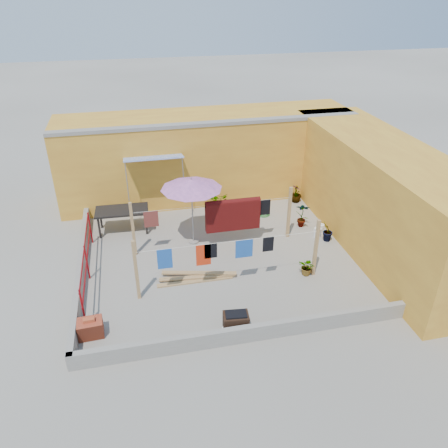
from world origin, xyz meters
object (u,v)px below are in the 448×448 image
(water_jug_a, at_px, (321,228))
(plant_back_a, at_px, (218,203))
(patio_umbrella, at_px, (191,185))
(green_hose, at_px, (263,214))
(water_jug_b, at_px, (317,232))
(brazier, at_px, (236,322))
(brick_stack, at_px, (90,328))
(white_basin, at_px, (231,330))
(outdoor_table, at_px, (122,212))

(water_jug_a, height_order, plant_back_a, plant_back_a)
(patio_umbrella, relative_size, green_hose, 4.85)
(water_jug_b, bearing_deg, patio_umbrella, 172.16)
(patio_umbrella, relative_size, brazier, 3.70)
(brazier, distance_m, plant_back_a, 6.29)
(water_jug_a, bearing_deg, water_jug_b, -132.12)
(brick_stack, xyz_separation_m, plant_back_a, (4.28, 5.62, 0.16))
(brazier, relative_size, white_basin, 1.34)
(outdoor_table, distance_m, plant_back_a, 3.49)
(water_jug_a, xyz_separation_m, plant_back_a, (-3.12, 2.21, 0.23))
(brick_stack, bearing_deg, water_jug_b, 23.73)
(patio_umbrella, bearing_deg, brazier, -85.20)
(water_jug_a, relative_size, plant_back_a, 0.45)
(outdoor_table, distance_m, brazier, 6.14)
(brazier, xyz_separation_m, plant_back_a, (0.84, 6.23, 0.11))
(patio_umbrella, height_order, brick_stack, patio_umbrella)
(patio_umbrella, distance_m, brick_stack, 5.16)
(water_jug_b, bearing_deg, plant_back_a, 139.43)
(patio_umbrella, bearing_deg, brick_stack, -129.70)
(water_jug_a, xyz_separation_m, green_hose, (-1.53, 1.64, -0.12))
(white_basin, xyz_separation_m, water_jug_a, (4.07, 4.02, 0.10))
(patio_umbrella, bearing_deg, white_basin, -86.66)
(outdoor_table, xyz_separation_m, green_hose, (4.99, 0.10, -0.70))
(outdoor_table, xyz_separation_m, brazier, (2.57, -5.56, -0.47))
(outdoor_table, distance_m, water_jug_a, 6.73)
(water_jug_a, distance_m, green_hose, 2.25)
(outdoor_table, height_order, white_basin, outdoor_table)
(patio_umbrella, bearing_deg, outdoor_table, 150.69)
(white_basin, bearing_deg, green_hose, 65.91)
(water_jug_b, bearing_deg, brick_stack, -156.27)
(white_basin, relative_size, water_jug_a, 1.44)
(brick_stack, xyz_separation_m, white_basin, (3.33, -0.61, -0.18))
(brick_stack, height_order, water_jug_a, brick_stack)
(brick_stack, bearing_deg, green_hose, 40.74)
(brazier, relative_size, water_jug_a, 1.93)
(water_jug_b, bearing_deg, water_jug_a, 47.88)
(outdoor_table, height_order, brick_stack, outdoor_table)
(patio_umbrella, distance_m, green_hose, 3.69)
(green_hose, xyz_separation_m, plant_back_a, (-1.58, 0.57, 0.35))
(water_jug_b, relative_size, green_hose, 0.75)
(brazier, bearing_deg, patio_umbrella, 94.80)
(patio_umbrella, relative_size, brick_stack, 3.90)
(white_basin, distance_m, water_jug_b, 5.37)
(brazier, bearing_deg, water_jug_b, 45.30)
(white_basin, xyz_separation_m, plant_back_a, (0.95, 6.23, 0.34))
(plant_back_a, bearing_deg, white_basin, -98.66)
(brick_stack, xyz_separation_m, green_hose, (5.87, 5.05, -0.19))
(outdoor_table, bearing_deg, white_basin, -66.17)
(brazier, distance_m, green_hose, 6.16)
(white_basin, bearing_deg, water_jug_b, 44.46)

